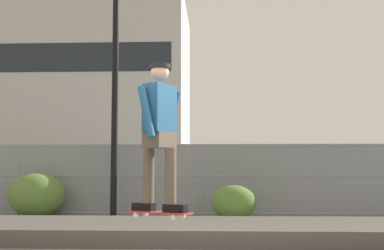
% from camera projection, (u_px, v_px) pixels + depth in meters
% --- Properties ---
extents(gravel_berm, '(11.98, 2.48, 0.27)m').
position_uv_depth(gravel_berm, '(195.00, 230.00, 8.74)').
color(gravel_berm, '#4C473F').
rests_on(gravel_berm, ground_plane).
extents(skateboard, '(0.79, 0.58, 0.07)m').
position_uv_depth(skateboard, '(159.00, 213.00, 5.63)').
color(skateboard, '#B22D2D').
extents(skater, '(0.67, 0.62, 1.69)m').
position_uv_depth(skater, '(160.00, 127.00, 5.71)').
color(skater, black).
rests_on(skater, skateboard).
extents(chain_fence, '(19.39, 0.06, 1.85)m').
position_uv_depth(chain_fence, '(202.00, 179.00, 13.05)').
color(chain_fence, gray).
rests_on(chain_fence, ground_plane).
extents(street_lamp, '(0.44, 0.44, 6.87)m').
position_uv_depth(street_lamp, '(116.00, 47.00, 12.74)').
color(street_lamp, black).
rests_on(street_lamp, ground_plane).
extents(parked_car_near, '(4.55, 2.27, 1.66)m').
position_uv_depth(parked_car_near, '(109.00, 181.00, 15.97)').
color(parked_car_near, silver).
rests_on(parked_car_near, ground_plane).
extents(library_building, '(20.82, 14.56, 17.30)m').
position_uv_depth(library_building, '(81.00, 94.00, 50.01)').
color(library_building, '#B2AFA8').
rests_on(library_building, ground_plane).
extents(shrub_left, '(1.43, 1.17, 1.11)m').
position_uv_depth(shrub_left, '(37.00, 195.00, 12.63)').
color(shrub_left, '#567A33').
rests_on(shrub_left, ground_plane).
extents(shrub_center, '(1.06, 0.87, 0.82)m').
position_uv_depth(shrub_center, '(234.00, 203.00, 11.88)').
color(shrub_center, '#567A33').
rests_on(shrub_center, ground_plane).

